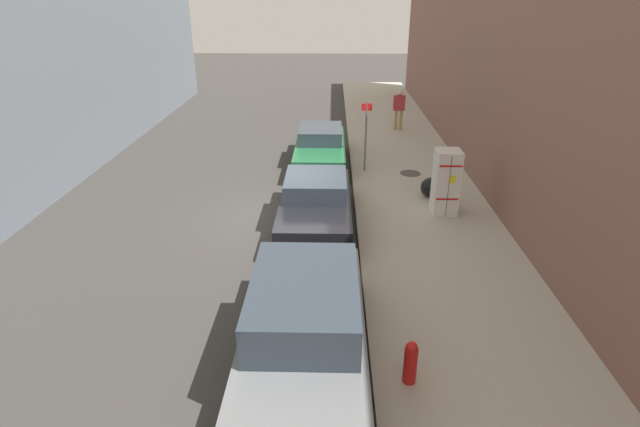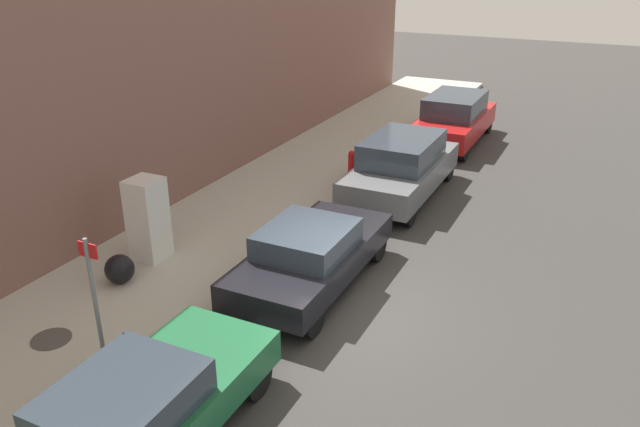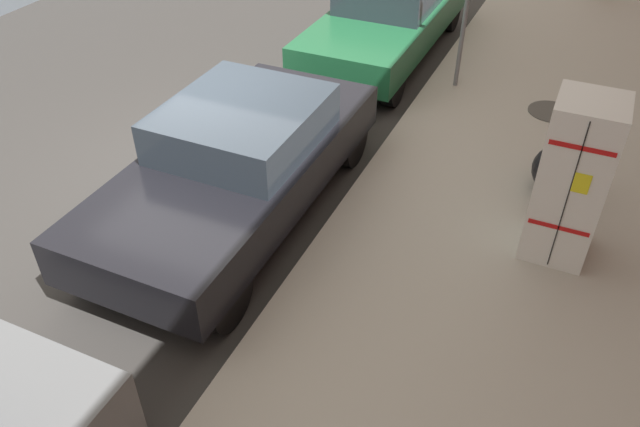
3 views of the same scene
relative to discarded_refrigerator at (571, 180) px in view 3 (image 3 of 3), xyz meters
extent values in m
plane|color=#383533|center=(4.56, 0.10, -1.09)|extent=(80.00, 80.00, 0.00)
cube|color=#B2ADA0|center=(0.50, 0.10, -1.01)|extent=(4.01, 44.00, 0.16)
cube|color=white|center=(0.00, 0.00, 0.00)|extent=(0.68, 0.71, 1.85)
cube|color=black|center=(0.00, 0.36, 0.00)|extent=(0.01, 0.01, 1.76)
cube|color=yellow|center=(-0.09, 0.36, 0.21)|extent=(0.16, 0.01, 0.22)
cube|color=red|center=(0.00, 0.36, 0.59)|extent=(0.61, 0.01, 0.05)
cube|color=red|center=(0.00, 0.36, -0.37)|extent=(0.61, 0.01, 0.05)
cylinder|color=#47443F|center=(0.47, -3.28, -0.92)|extent=(0.70, 0.70, 0.02)
cylinder|color=slate|center=(2.05, -3.59, 0.30)|extent=(0.07, 0.07, 2.45)
sphere|color=black|center=(0.17, -1.17, -0.62)|extent=(0.61, 0.61, 0.61)
cube|color=#1E6038|center=(3.64, -4.58, -0.47)|extent=(1.78, 4.72, 0.55)
cylinder|color=black|center=(2.88, -2.81, -0.75)|extent=(0.22, 0.68, 0.68)
cylinder|color=black|center=(4.40, -2.81, -0.75)|extent=(0.22, 0.68, 0.68)
cylinder|color=black|center=(2.88, -6.34, -0.75)|extent=(0.22, 0.68, 0.68)
cylinder|color=black|center=(4.40, -6.34, -0.75)|extent=(0.22, 0.68, 0.68)
cube|color=black|center=(3.64, 0.71, -0.45)|extent=(1.88, 4.50, 0.55)
cube|color=#2D3842|center=(3.64, 0.49, 0.08)|extent=(1.65, 1.89, 0.50)
cylinder|color=black|center=(2.83, 2.35, -0.72)|extent=(0.22, 0.73, 0.73)
cylinder|color=black|center=(4.45, 2.35, -0.72)|extent=(0.22, 0.73, 0.73)
cylinder|color=black|center=(2.83, -0.93, -0.72)|extent=(0.22, 0.73, 0.73)
cylinder|color=black|center=(4.45, -0.93, -0.72)|extent=(0.22, 0.73, 0.73)
camera|label=1|loc=(3.21, 13.18, 4.95)|focal=28.00mm
camera|label=2|loc=(8.77, -9.51, 5.52)|focal=35.00mm
camera|label=3|loc=(0.17, 5.94, 3.69)|focal=35.00mm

